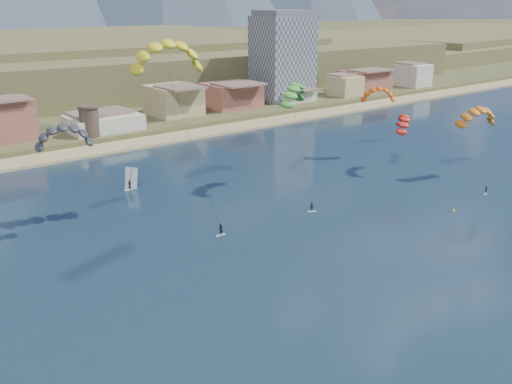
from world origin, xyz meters
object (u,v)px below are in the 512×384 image
Objects in this scene: apartment_tower at (283,56)px; buoy at (453,211)px; watchtower at (89,121)px; kitesurfer_green at (293,92)px; kitesurfer_yellow at (167,52)px; kitesurfer_orange at (477,113)px; windsurfer at (130,183)px.

apartment_tower is 51.82× the size of buoy.
kitesurfer_green is (19.21, -62.33, 14.10)m from watchtower.
apartment_tower is at bearing 66.85° from buoy.
kitesurfer_green is at bearing -0.53° from kitesurfer_yellow.
kitesurfer_yellow is (-88.29, -76.08, 11.82)m from apartment_tower.
kitesurfer_green is 38.39m from buoy.
apartment_tower is 82.02m from watchtower.
kitesurfer_yellow is at bearing 179.47° from kitesurfer_green.
kitesurfer_yellow is 1.35× the size of kitesurfer_green.
buoy is at bearing -113.15° from apartment_tower.
watchtower is 66.73m from kitesurfer_green.
watchtower is 0.47× the size of kitesurfer_orange.
apartment_tower is 105.58m from windsurfer.
watchtower is at bearing 124.77° from kitesurfer_orange.
kitesurfer_orange is 3.99× the size of windsurfer.
kitesurfer_orange reaches higher than buoy.
kitesurfer_green is at bearing 119.57° from buoy.
kitesurfer_green reaches higher than kitesurfer_orange.
kitesurfer_green is 39.46× the size of buoy.
kitesurfer_yellow reaches higher than windsurfer.
watchtower reaches higher than buoy.
apartment_tower reaches higher than kitesurfer_yellow.
buoy is (35.27, -90.64, -6.26)m from watchtower.
apartment_tower reaches higher than kitesurfer_green.
watchtower is 13.93× the size of buoy.
kitesurfer_green is at bearing -72.87° from watchtower.
windsurfer is at bearing 143.33° from kitesurfer_green.
apartment_tower is 6.93× the size of windsurfer.
kitesurfer_green reaches higher than windsurfer.
windsurfer is (-7.91, -42.14, -4.90)m from watchtower.
kitesurfer_yellow is 59.88m from buoy.
kitesurfer_green is (-60.79, -76.33, 2.65)m from apartment_tower.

